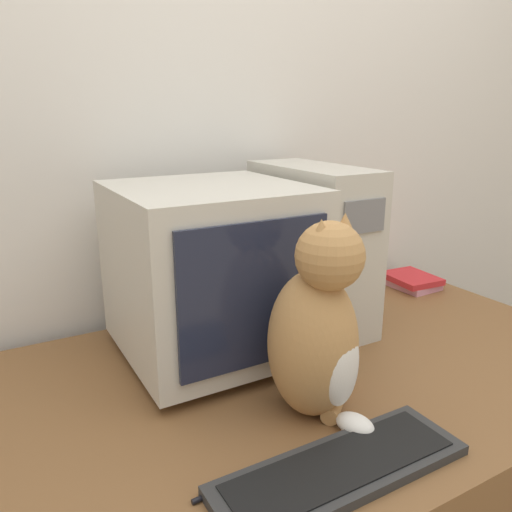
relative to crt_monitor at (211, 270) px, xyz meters
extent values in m
cube|color=silver|center=(0.15, 0.33, 0.30)|extent=(7.00, 0.05, 2.50)
cube|color=brown|center=(0.15, -0.18, -0.58)|extent=(1.54, 0.89, 0.74)
cube|color=beige|center=(0.00, 0.00, -0.20)|extent=(0.29, 0.25, 0.02)
cube|color=beige|center=(0.00, 0.00, 0.01)|extent=(0.42, 0.42, 0.39)
cube|color=#1E2338|center=(0.00, -0.21, 0.01)|extent=(0.33, 0.01, 0.30)
cube|color=beige|center=(0.32, 0.05, 0.00)|extent=(0.17, 0.41, 0.44)
cube|color=slate|center=(0.32, -0.16, 0.12)|extent=(0.12, 0.01, 0.08)
cube|color=#2D2D2D|center=(0.00, -0.49, -0.20)|extent=(0.45, 0.14, 0.02)
cube|color=black|center=(0.00, -0.49, -0.19)|extent=(0.40, 0.11, 0.00)
ellipsoid|color=#B7844C|center=(0.06, -0.32, -0.07)|extent=(0.21, 0.22, 0.29)
ellipsoid|color=white|center=(0.08, -0.39, -0.09)|extent=(0.10, 0.07, 0.16)
sphere|color=#B7844C|center=(0.07, -0.35, 0.11)|extent=(0.16, 0.16, 0.13)
cone|color=#B7844C|center=(0.04, -0.36, 0.16)|extent=(0.04, 0.04, 0.04)
cone|color=#B7844C|center=(0.11, -0.34, 0.16)|extent=(0.04, 0.04, 0.04)
ellipsoid|color=white|center=(0.09, -0.42, -0.20)|extent=(0.07, 0.09, 0.04)
cylinder|color=#B7844C|center=(0.14, -0.32, -0.20)|extent=(0.17, 0.15, 0.03)
cube|color=pink|center=(0.79, 0.11, -0.20)|extent=(0.13, 0.18, 0.02)
cube|color=red|center=(0.78, 0.10, -0.18)|extent=(0.15, 0.18, 0.02)
cylinder|color=black|center=(-0.16, -0.43, -0.21)|extent=(0.16, 0.02, 0.01)
camera|label=1|loc=(-0.46, -1.02, 0.36)|focal=35.00mm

